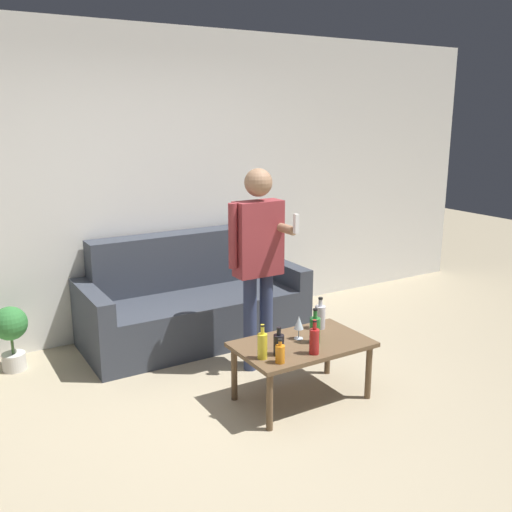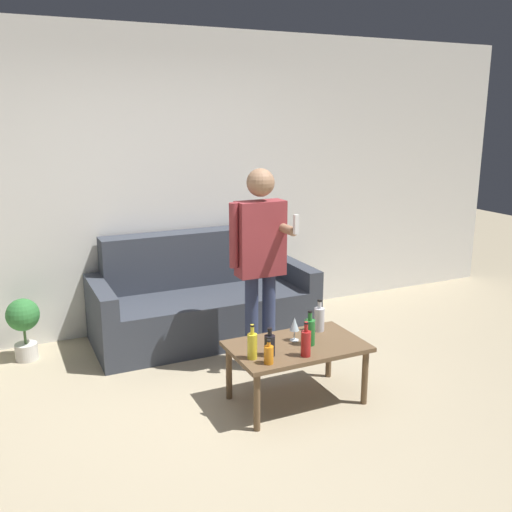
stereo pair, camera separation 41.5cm
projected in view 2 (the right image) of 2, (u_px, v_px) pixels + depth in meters
ground_plane at (249, 447)px, 3.45m from camera, size 16.00×16.00×0.00m
wall_back at (145, 184)px, 5.10m from camera, size 8.00×0.06×2.70m
couch at (202, 301)px, 5.13m from camera, size 1.94×0.85×0.92m
coffee_table at (297, 351)px, 3.91m from camera, size 0.92×0.56×0.43m
bottle_orange at (269, 354)px, 3.59m from camera, size 0.06×0.06×0.16m
bottle_green at (319, 318)px, 4.13m from camera, size 0.08×0.08×0.24m
bottle_dark at (252, 345)px, 3.65m from camera, size 0.06×0.06×0.23m
bottle_yellow at (310, 331)px, 3.87m from camera, size 0.07×0.07×0.25m
bottle_red at (306, 343)px, 3.69m from camera, size 0.07×0.07×0.23m
bottle_clear at (270, 345)px, 3.70m from camera, size 0.07×0.07×0.19m
wine_glass_near at (294, 325)px, 3.94m from camera, size 0.07×0.07×0.17m
person_standing_front at (260, 253)px, 4.31m from camera, size 0.44×0.40×1.57m
potted_plant at (23, 322)px, 4.60m from camera, size 0.26×0.26×0.52m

